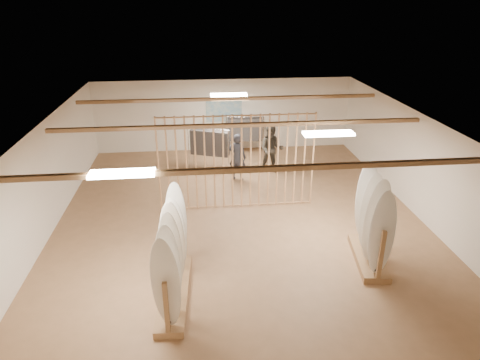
{
  "coord_description": "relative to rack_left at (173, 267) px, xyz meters",
  "views": [
    {
      "loc": [
        -1.11,
        -10.43,
        5.76
      ],
      "look_at": [
        0.0,
        0.0,
        1.2
      ],
      "focal_mm": 32.0,
      "sensor_mm": 36.0,
      "label": 1
    }
  ],
  "objects": [
    {
      "name": "floor",
      "position": [
        1.7,
        3.11,
        -0.7
      ],
      "size": [
        12.0,
        12.0,
        0.0
      ],
      "primitive_type": "plane",
      "color": "#9E724C",
      "rests_on": "ground"
    },
    {
      "name": "ceiling",
      "position": [
        1.7,
        3.11,
        2.1
      ],
      "size": [
        12.0,
        12.0,
        0.0
      ],
      "primitive_type": "plane",
      "rotation": [
        3.14,
        0.0,
        0.0
      ],
      "color": "gray",
      "rests_on": "ground"
    },
    {
      "name": "wall_back",
      "position": [
        1.7,
        9.11,
        0.7
      ],
      "size": [
        12.0,
        0.0,
        12.0
      ],
      "primitive_type": "plane",
      "rotation": [
        1.57,
        0.0,
        0.0
      ],
      "color": "white",
      "rests_on": "ground"
    },
    {
      "name": "wall_front",
      "position": [
        1.7,
        -2.89,
        0.7
      ],
      "size": [
        12.0,
        0.0,
        12.0
      ],
      "primitive_type": "plane",
      "rotation": [
        -1.57,
        0.0,
        0.0
      ],
      "color": "white",
      "rests_on": "ground"
    },
    {
      "name": "wall_left",
      "position": [
        -3.3,
        3.11,
        0.7
      ],
      "size": [
        0.0,
        12.0,
        12.0
      ],
      "primitive_type": "plane",
      "rotation": [
        1.57,
        0.0,
        1.57
      ],
      "color": "white",
      "rests_on": "ground"
    },
    {
      "name": "wall_right",
      "position": [
        6.7,
        3.11,
        0.7
      ],
      "size": [
        0.0,
        12.0,
        12.0
      ],
      "primitive_type": "plane",
      "rotation": [
        1.57,
        0.0,
        -1.57
      ],
      "color": "white",
      "rests_on": "ground"
    },
    {
      "name": "ceiling_slats",
      "position": [
        1.7,
        3.11,
        2.02
      ],
      "size": [
        9.5,
        6.12,
        0.1
      ],
      "primitive_type": "cube",
      "color": "#9B7146",
      "rests_on": "ground"
    },
    {
      "name": "light_panels",
      "position": [
        1.7,
        3.11,
        2.04
      ],
      "size": [
        1.2,
        0.35,
        0.06
      ],
      "primitive_type": "cube",
      "color": "white",
      "rests_on": "ground"
    },
    {
      "name": "bamboo_partition",
      "position": [
        1.7,
        3.91,
        0.7
      ],
      "size": [
        4.45,
        0.05,
        2.78
      ],
      "color": "tan",
      "rests_on": "ground"
    },
    {
      "name": "poster",
      "position": [
        1.7,
        9.09,
        0.9
      ],
      "size": [
        1.4,
        0.03,
        0.9
      ],
      "primitive_type": "cube",
      "color": "teal",
      "rests_on": "ground"
    },
    {
      "name": "rack_left",
      "position": [
        0.0,
        0.0,
        0.0
      ],
      "size": [
        0.7,
        2.55,
        2.03
      ],
      "rotation": [
        0.0,
        0.0,
        -0.06
      ],
      "color": "#9B7146",
      "rests_on": "floor"
    },
    {
      "name": "rack_right",
      "position": [
        4.48,
        0.81,
        0.04
      ],
      "size": [
        0.87,
        1.94,
        2.18
      ],
      "rotation": [
        0.0,
        0.0,
        -0.15
      ],
      "color": "#9B7146",
      "rests_on": "floor"
    },
    {
      "name": "clothing_rack_a",
      "position": [
        1.05,
        6.92,
        0.32
      ],
      "size": [
        1.39,
        0.83,
        1.56
      ],
      "rotation": [
        0.0,
        0.0,
        -0.37
      ],
      "color": "silver",
      "rests_on": "floor"
    },
    {
      "name": "clothing_rack_b",
      "position": [
        2.46,
        8.46,
        0.3
      ],
      "size": [
        1.42,
        0.48,
        1.53
      ],
      "rotation": [
        0.0,
        0.0,
        -0.09
      ],
      "color": "silver",
      "rests_on": "floor"
    },
    {
      "name": "shopper_a",
      "position": [
        1.91,
        5.92,
        0.22
      ],
      "size": [
        0.79,
        0.68,
        1.83
      ],
      "primitive_type": "imported",
      "rotation": [
        0.0,
        0.0,
        2.73
      ],
      "color": "#2A2B32",
      "rests_on": "floor"
    },
    {
      "name": "shopper_b",
      "position": [
        3.14,
        6.42,
        0.27
      ],
      "size": [
        1.05,
        0.89,
        1.93
      ],
      "primitive_type": "imported",
      "rotation": [
        0.0,
        0.0,
        -0.19
      ],
      "color": "#332F27",
      "rests_on": "floor"
    }
  ]
}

